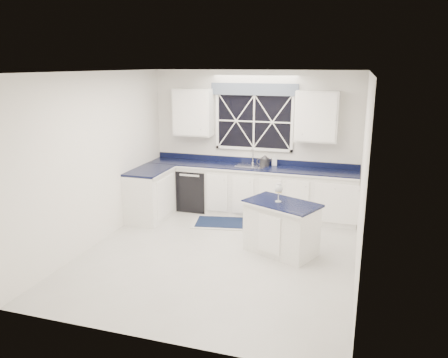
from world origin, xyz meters
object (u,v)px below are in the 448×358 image
(dishwasher, at_px, (196,188))
(wine_glass, at_px, (279,189))
(soap_bottle, at_px, (274,160))
(kettle, at_px, (265,161))
(island, at_px, (281,227))
(faucet, at_px, (253,156))

(dishwasher, xyz_separation_m, wine_glass, (1.93, -1.58, 0.59))
(wine_glass, height_order, soap_bottle, soap_bottle)
(dishwasher, relative_size, wine_glass, 2.88)
(kettle, bearing_deg, dishwasher, 166.24)
(kettle, distance_m, soap_bottle, 0.20)
(kettle, bearing_deg, island, -87.60)
(wine_glass, bearing_deg, soap_bottle, 102.88)
(dishwasher, relative_size, island, 0.66)
(island, relative_size, wine_glass, 4.36)
(kettle, height_order, wine_glass, kettle)
(island, bearing_deg, kettle, 134.95)
(island, height_order, kettle, kettle)
(soap_bottle, bearing_deg, dishwasher, -172.29)
(soap_bottle, bearing_deg, kettle, -148.76)
(dishwasher, bearing_deg, faucet, 10.02)
(kettle, bearing_deg, soap_bottle, 13.06)
(faucet, distance_m, soap_bottle, 0.42)
(wine_glass, bearing_deg, dishwasher, 140.60)
(faucet, xyz_separation_m, soap_bottle, (0.42, 0.01, -0.06))
(island, distance_m, kettle, 1.93)
(wine_glass, bearing_deg, island, -13.60)
(dishwasher, relative_size, soap_bottle, 4.09)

